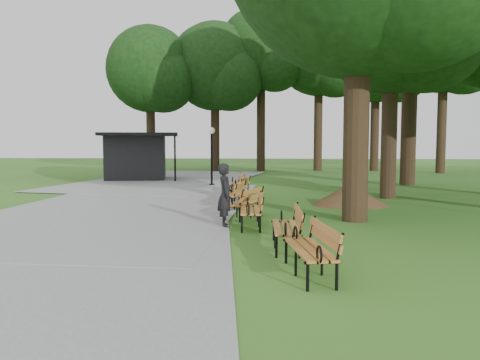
# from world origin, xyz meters

# --- Properties ---
(ground) EXTENTS (100.00, 100.00, 0.00)m
(ground) POSITION_xyz_m (0.00, 0.00, 0.00)
(ground) COLOR #2C621C
(ground) RESTS_ON ground
(path) EXTENTS (12.00, 38.00, 0.06)m
(path) POSITION_xyz_m (-4.00, 3.00, 0.03)
(path) COLOR gray
(path) RESTS_ON ground
(person) EXTENTS (0.51, 0.67, 1.65)m
(person) POSITION_xyz_m (-0.17, -0.87, 0.83)
(person) COLOR black
(person) RESTS_ON ground
(kiosk) EXTENTS (4.97, 4.52, 2.71)m
(kiosk) POSITION_xyz_m (-6.86, 14.26, 1.36)
(kiosk) COLOR black
(kiosk) RESTS_ON ground
(lamp_post) EXTENTS (0.32, 0.32, 2.92)m
(lamp_post) POSITION_xyz_m (-2.00, 10.75, 2.12)
(lamp_post) COLOR black
(lamp_post) RESTS_ON ground
(dirt_mound) EXTENTS (2.22, 2.22, 0.75)m
(dirt_mound) POSITION_xyz_m (3.74, 3.68, 0.38)
(dirt_mound) COLOR #47301C
(dirt_mound) RESTS_ON ground
(bench_0) EXTENTS (0.95, 1.98, 0.88)m
(bench_0) POSITION_xyz_m (1.66, -5.29, 0.44)
(bench_0) COLOR #B06828
(bench_0) RESTS_ON ground
(bench_1) EXTENTS (0.69, 1.92, 0.88)m
(bench_1) POSITION_xyz_m (1.33, -3.29, 0.44)
(bench_1) COLOR #B06828
(bench_1) RESTS_ON ground
(bench_2) EXTENTS (0.77, 1.94, 0.88)m
(bench_2) POSITION_xyz_m (0.48, -0.82, 0.44)
(bench_2) COLOR #B06828
(bench_2) RESTS_ON ground
(bench_3) EXTENTS (1.22, 2.00, 0.88)m
(bench_3) POSITION_xyz_m (0.22, 0.71, 0.44)
(bench_3) COLOR #B06828
(bench_3) RESTS_ON ground
(bench_4) EXTENTS (0.86, 1.96, 0.88)m
(bench_4) POSITION_xyz_m (-0.29, 2.94, 0.44)
(bench_4) COLOR #B06828
(bench_4) RESTS_ON ground
(bench_5) EXTENTS (0.89, 1.97, 0.88)m
(bench_5) POSITION_xyz_m (-0.24, 4.89, 0.44)
(bench_5) COLOR #B06828
(bench_5) RESTS_ON ground
(bench_6) EXTENTS (0.94, 1.98, 0.88)m
(bench_6) POSITION_xyz_m (-0.52, 6.92, 0.44)
(bench_6) COLOR #B06828
(bench_6) RESTS_ON ground
(lawn_tree_1) EXTENTS (6.18, 6.18, 10.22)m
(lawn_tree_1) POSITION_xyz_m (5.56, 5.93, 7.09)
(lawn_tree_1) COLOR black
(lawn_tree_1) RESTS_ON ground
(lawn_tree_4) EXTENTS (6.17, 6.17, 11.51)m
(lawn_tree_4) POSITION_xyz_m (7.96, 11.97, 8.34)
(lawn_tree_4) COLOR black
(lawn_tree_4) RESTS_ON ground
(tree_backdrop) EXTENTS (36.71, 10.13, 16.62)m
(tree_backdrop) POSITION_xyz_m (6.86, 22.97, 8.31)
(tree_backdrop) COLOR black
(tree_backdrop) RESTS_ON ground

